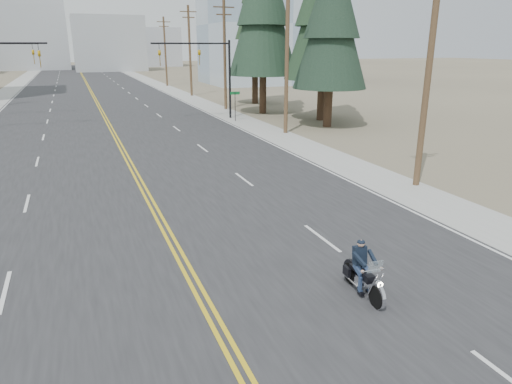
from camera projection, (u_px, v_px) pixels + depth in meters
The scene contains 19 objects.
ground_plane at pixel (221, 333), 10.84m from camera, with size 400.00×400.00×0.00m, color #776D56.
road at pixel (89, 88), 72.78m from camera, with size 20.00×200.00×0.01m, color #303033.
sidewalk_left at pixel (9, 91), 68.74m from camera, with size 3.00×200.00×0.01m, color #A5A5A0.
sidewalk_right at pixel (161, 86), 76.81m from camera, with size 3.00×200.00×0.01m, color #A5A5A0.
traffic_mast_right at pixel (208, 64), 40.79m from camera, with size 7.10×0.26×7.00m.
street_sign at pixel (235, 101), 40.62m from camera, with size 0.90×0.06×2.62m.
utility_pole_a at pixel (429, 64), 20.55m from camera, with size 2.20×0.30×11.00m.
utility_pole_b at pixel (287, 53), 33.75m from camera, with size 2.20×0.30×11.50m.
utility_pole_c at pixel (225, 54), 47.10m from camera, with size 2.20×0.30×11.00m.
utility_pole_d at pixel (190, 50), 60.29m from camera, with size 2.20×0.30×11.50m.
utility_pole_e at pixel (165, 51), 75.41m from camera, with size 2.20×0.30×11.00m.
glass_building at pixel (273, 25), 80.95m from camera, with size 24.00×16.00×20.00m, color #9EB5CC.
haze_bldg_b at pixel (109, 44), 122.11m from camera, with size 18.00×14.00×14.00m, color #ADB2B7.
haze_bldg_c at pixel (240, 36), 119.46m from camera, with size 16.00×12.00×18.00m, color #B7BCC6.
haze_bldg_d at pixel (27, 21), 126.52m from camera, with size 20.00×15.00×26.00m, color #ADB2B7.
haze_bldg_e at pixel (156, 47), 150.50m from camera, with size 14.00×14.00×12.00m, color #B7BCC6.
motorcyclist at pixel (364, 270), 12.29m from camera, with size 0.83×1.94×1.52m, color black, non-canonical shape.
conifer_near at pixel (333, 11), 35.66m from camera, with size 6.00×6.00×15.89m.
conifer_far at pixel (255, 20), 51.07m from camera, with size 6.04×6.04×16.19m.
Camera 1 is at (-2.65, -8.94, 6.51)m, focal length 32.00 mm.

